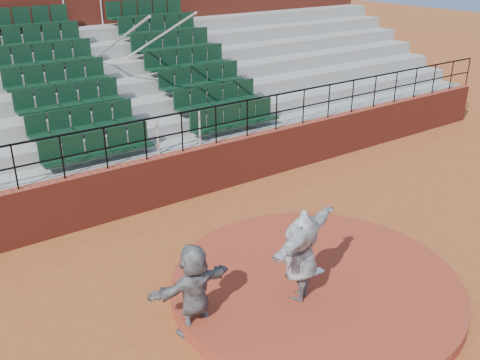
{
  "coord_description": "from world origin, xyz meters",
  "views": [
    {
      "loc": [
        -6.09,
        -6.14,
        6.04
      ],
      "look_at": [
        0.0,
        2.5,
        1.4
      ],
      "focal_mm": 40.0,
      "sensor_mm": 36.0,
      "label": 1
    }
  ],
  "objects": [
    {
      "name": "pitching_rubber",
      "position": [
        0.0,
        0.15,
        0.27
      ],
      "size": [
        0.6,
        0.15,
        0.03
      ],
      "primitive_type": "cube",
      "color": "white",
      "rests_on": "pitchers_mound"
    },
    {
      "name": "ground",
      "position": [
        0.0,
        0.0,
        0.0
      ],
      "size": [
        90.0,
        90.0,
        0.0
      ],
      "primitive_type": "plane",
      "color": "#954921",
      "rests_on": "ground"
    },
    {
      "name": "pitcher",
      "position": [
        -0.66,
        -0.25,
        1.13
      ],
      "size": [
        2.23,
        1.38,
        1.77
      ],
      "primitive_type": "imported",
      "rotation": [
        0.0,
        0.0,
        3.54
      ],
      "color": "black",
      "rests_on": "pitchers_mound"
    },
    {
      "name": "fielder",
      "position": [
        -2.48,
        0.3,
        0.83
      ],
      "size": [
        1.56,
        0.53,
        1.67
      ],
      "primitive_type": "imported",
      "rotation": [
        0.0,
        0.0,
        3.17
      ],
      "color": "black",
      "rests_on": "ground"
    },
    {
      "name": "pitchers_mound",
      "position": [
        0.0,
        0.0,
        0.12
      ],
      "size": [
        5.5,
        5.5,
        0.25
      ],
      "primitive_type": "cylinder",
      "color": "maroon",
      "rests_on": "ground"
    },
    {
      "name": "press_box_facade",
      "position": [
        0.0,
        12.6,
        3.55
      ],
      "size": [
        24.0,
        3.0,
        7.1
      ],
      "primitive_type": "cube",
      "color": "maroon",
      "rests_on": "ground"
    },
    {
      "name": "boundary_wall",
      "position": [
        0.0,
        5.0,
        0.65
      ],
      "size": [
        24.0,
        0.3,
        1.3
      ],
      "primitive_type": "cube",
      "color": "maroon",
      "rests_on": "ground"
    },
    {
      "name": "seating_deck",
      "position": [
        0.0,
        8.65,
        1.43
      ],
      "size": [
        24.0,
        5.97,
        4.63
      ],
      "color": "gray",
      "rests_on": "ground"
    },
    {
      "name": "wall_railing",
      "position": [
        0.0,
        5.0,
        2.03
      ],
      "size": [
        24.04,
        0.05,
        1.03
      ],
      "color": "black",
      "rests_on": "boundary_wall"
    }
  ]
}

